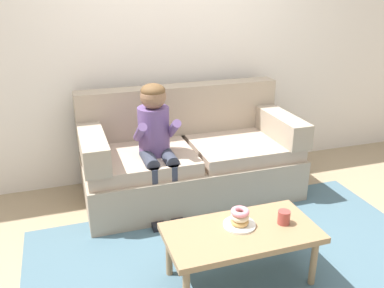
# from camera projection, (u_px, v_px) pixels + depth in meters

# --- Properties ---
(ground) EXTENTS (10.00, 10.00, 0.00)m
(ground) POSITION_uv_depth(u_px,v_px,m) (224.00, 242.00, 3.13)
(ground) COLOR #9E896B
(wall_back) EXTENTS (8.00, 0.10, 2.80)m
(wall_back) POSITION_uv_depth(u_px,v_px,m) (171.00, 33.00, 3.86)
(wall_back) COLOR silver
(wall_back) RESTS_ON ground
(area_rug) EXTENTS (2.90, 1.70, 0.01)m
(area_rug) POSITION_uv_depth(u_px,v_px,m) (237.00, 261.00, 2.91)
(area_rug) COLOR #476675
(area_rug) RESTS_ON ground
(couch) EXTENTS (1.91, 0.90, 0.96)m
(couch) POSITION_uv_depth(u_px,v_px,m) (189.00, 158.00, 3.76)
(couch) COLOR tan
(couch) RESTS_ON ground
(coffee_table) EXTENTS (0.97, 0.50, 0.39)m
(coffee_table) POSITION_uv_depth(u_px,v_px,m) (241.00, 236.00, 2.61)
(coffee_table) COLOR #937551
(coffee_table) RESTS_ON ground
(person_child) EXTENTS (0.34, 0.58, 1.10)m
(person_child) POSITION_uv_depth(u_px,v_px,m) (156.00, 137.00, 3.35)
(person_child) COLOR #664C84
(person_child) RESTS_ON ground
(plate) EXTENTS (0.21, 0.21, 0.01)m
(plate) POSITION_uv_depth(u_px,v_px,m) (239.00, 225.00, 2.64)
(plate) COLOR white
(plate) RESTS_ON coffee_table
(donut) EXTENTS (0.17, 0.17, 0.04)m
(donut) POSITION_uv_depth(u_px,v_px,m) (240.00, 221.00, 2.63)
(donut) COLOR tan
(donut) RESTS_ON plate
(donut_second) EXTENTS (0.16, 0.16, 0.04)m
(donut_second) POSITION_uv_depth(u_px,v_px,m) (240.00, 217.00, 2.62)
(donut_second) COLOR beige
(donut_second) RESTS_ON donut
(donut_third) EXTENTS (0.17, 0.17, 0.04)m
(donut_third) POSITION_uv_depth(u_px,v_px,m) (240.00, 212.00, 2.60)
(donut_third) COLOR pink
(donut_third) RESTS_ON donut_second
(mug) EXTENTS (0.08, 0.08, 0.09)m
(mug) POSITION_uv_depth(u_px,v_px,m) (284.00, 217.00, 2.65)
(mug) COLOR #993D38
(mug) RESTS_ON coffee_table
(toy_controller) EXTENTS (0.23, 0.09, 0.05)m
(toy_controller) POSITION_uv_depth(u_px,v_px,m) (272.00, 231.00, 3.23)
(toy_controller) COLOR blue
(toy_controller) RESTS_ON ground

